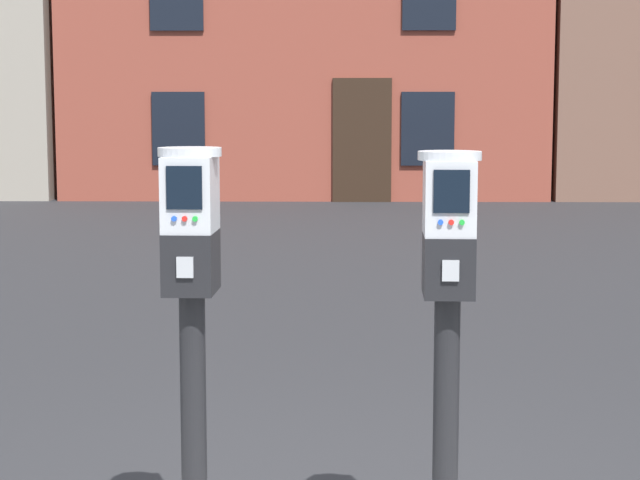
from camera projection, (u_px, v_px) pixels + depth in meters
parking_meter_near_kerb at (191, 275)px, 3.79m from camera, size 0.22×0.26×1.40m
parking_meter_twin_adjacent at (448, 278)px, 3.78m from camera, size 0.22×0.26×1.39m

